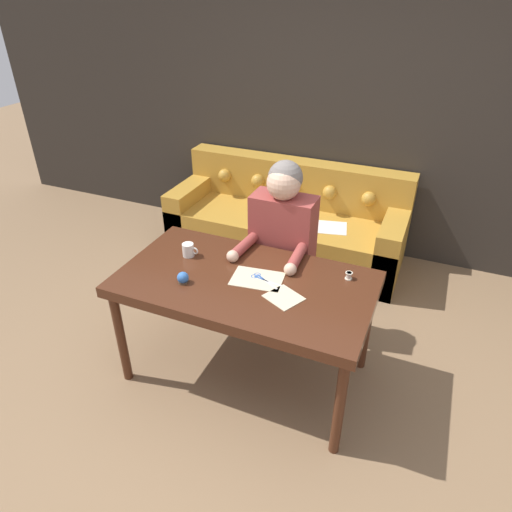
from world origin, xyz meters
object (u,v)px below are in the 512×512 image
at_px(dining_table, 245,289).
at_px(thread_spool, 349,276).
at_px(scissors, 261,278).
at_px(couch, 287,224).
at_px(pin_cushion, 183,278).
at_px(person, 282,248).
at_px(mug, 188,250).

bearing_deg(dining_table, thread_spool, 23.84).
relative_size(dining_table, scissors, 7.31).
distance_m(couch, scissors, 1.70).
distance_m(scissors, pin_cushion, 0.47).
bearing_deg(dining_table, pin_cushion, -151.81).
height_order(thread_spool, pin_cushion, pin_cushion).
xyz_separation_m(person, scissors, (0.05, -0.51, 0.07)).
xyz_separation_m(thread_spool, pin_cushion, (-0.91, -0.43, 0.01)).
bearing_deg(couch, person, -72.78).
bearing_deg(person, pin_cushion, -116.64).
xyz_separation_m(couch, scissors, (0.39, -1.59, 0.46)).
xyz_separation_m(person, thread_spool, (0.54, -0.30, 0.09)).
bearing_deg(person, mug, -137.77).
height_order(dining_table, person, person).
relative_size(scissors, pin_cushion, 2.99).
bearing_deg(dining_table, mug, 166.72).
xyz_separation_m(dining_table, pin_cushion, (-0.33, -0.18, 0.11)).
height_order(dining_table, thread_spool, thread_spool).
bearing_deg(mug, dining_table, -13.28).
distance_m(dining_table, couch, 1.71).
bearing_deg(pin_cushion, dining_table, 28.19).
relative_size(dining_table, pin_cushion, 21.84).
height_order(couch, person, person).
bearing_deg(thread_spool, person, 151.12).
height_order(person, mug, person).
bearing_deg(person, dining_table, -93.94).
relative_size(dining_table, couch, 0.71).
distance_m(person, scissors, 0.52).
bearing_deg(pin_cushion, person, 63.36).
relative_size(couch, person, 1.64).
bearing_deg(thread_spool, mug, -171.81).
distance_m(mug, pin_cushion, 0.31).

